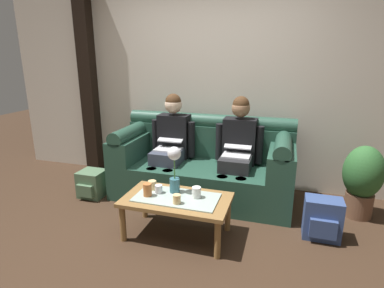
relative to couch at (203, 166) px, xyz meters
The scene contains 16 objects.
ground_plane 1.23m from the couch, 90.00° to the right, with size 14.00×14.00×0.00m, color #382619.
back_wall_patterned 1.20m from the couch, 90.00° to the left, with size 6.00×0.12×2.90m, color beige.
timber_pillar 2.14m from the couch, 167.10° to the left, with size 0.20×0.20×2.90m, color black.
couch is the anchor object (origin of this frame).
person_left 0.50m from the couch, behind, with size 0.56×0.67×1.22m.
person_right 0.50m from the couch, ahead, with size 0.56×0.67×1.22m.
coffee_table 0.96m from the couch, 90.00° to the right, with size 0.99×0.56×0.40m.
flower_vase 0.91m from the couch, 93.49° to the right, with size 0.13×0.13×0.45m.
cup_near_left 1.05m from the couch, 104.74° to the right, with size 0.08×0.08×0.12m, color #B26633.
cup_near_right 0.95m from the couch, 101.75° to the right, with size 0.07×0.07×0.08m, color silver.
cup_far_center 0.91m from the couch, 108.36° to the right, with size 0.08×0.08×0.09m, color #DBB77A.
cup_far_left 0.94m from the couch, 78.88° to the right, with size 0.08×0.08×0.10m, color white.
cup_far_right 1.08m from the couch, 87.51° to the right, with size 0.07×0.07×0.08m, color #DBB77A.
backpack_left 1.37m from the couch, 160.73° to the right, with size 0.29×0.32×0.32m.
backpack_right 1.46m from the couch, 24.57° to the right, with size 0.33×0.26×0.39m.
potted_plant 1.73m from the couch, ahead, with size 0.40×0.40×0.78m.
Camera 1 is at (0.91, -2.27, 1.66)m, focal length 29.07 mm.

